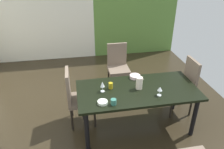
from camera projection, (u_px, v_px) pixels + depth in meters
ground_plane at (102, 125)px, 3.82m from camera, size 5.22×6.24×0.02m
back_panel_interior at (39, 12)px, 5.66m from camera, size 2.84×0.10×2.63m
garden_window_panel at (136, 9)px, 6.07m from camera, size 2.38×0.10×2.63m
dining_table at (137, 94)px, 3.47m from camera, size 1.90×0.91×0.76m
chair_left_far at (76, 95)px, 3.63m from camera, size 0.45×0.44×1.02m
chair_right_far at (184, 84)px, 3.93m from camera, size 0.44×0.44×1.04m
chair_head_far at (118, 65)px, 4.69m from camera, size 0.44×0.45×0.99m
wine_glass_east at (102, 85)px, 3.31m from camera, size 0.07×0.07×0.17m
wine_glass_left at (160, 89)px, 3.23m from camera, size 0.07×0.07×0.15m
serving_bowl_rear at (103, 102)px, 3.09m from camera, size 0.15×0.15×0.04m
serving_bowl_west at (135, 77)px, 3.74m from camera, size 0.18×0.18×0.05m
cup_near_shelf at (111, 86)px, 3.43m from camera, size 0.07×0.07×0.10m
cup_right at (114, 102)px, 3.06m from camera, size 0.08×0.08×0.09m
pitcher_center at (139, 83)px, 3.40m from camera, size 0.12×0.10×0.20m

